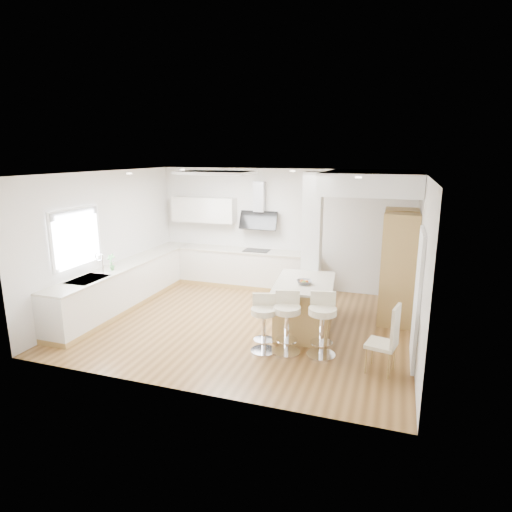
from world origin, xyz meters
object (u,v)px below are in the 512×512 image
at_px(bar_stool_a, 264,320).
at_px(peninsula, 304,306).
at_px(bar_stool_b, 287,319).
at_px(bar_stool_c, 322,321).
at_px(dining_chair, 388,337).

bearing_deg(bar_stool_a, peninsula, 50.72).
height_order(peninsula, bar_stool_b, bar_stool_b).
relative_size(peninsula, bar_stool_b, 1.61).
xyz_separation_m(peninsula, bar_stool_b, (-0.07, -0.97, 0.10)).
distance_m(bar_stool_a, bar_stool_b, 0.37).
xyz_separation_m(peninsula, bar_stool_a, (-0.44, -1.06, 0.07)).
height_order(bar_stool_a, bar_stool_b, bar_stool_b).
bearing_deg(peninsula, bar_stool_c, -68.29).
bearing_deg(bar_stool_a, dining_chair, -19.90).
bearing_deg(bar_stool_b, bar_stool_c, -5.35).
xyz_separation_m(peninsula, dining_chair, (1.47, -1.16, 0.09)).
bearing_deg(peninsula, bar_stool_a, -118.51).
distance_m(bar_stool_a, dining_chair, 1.91).
distance_m(peninsula, bar_stool_c, 1.02).
distance_m(bar_stool_b, dining_chair, 1.56).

